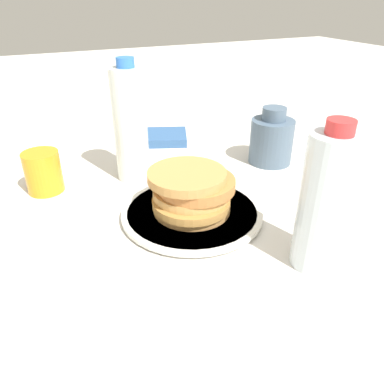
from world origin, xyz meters
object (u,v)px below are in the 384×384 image
plate (192,212)px  juice_glass (43,172)px  water_bottle_near (326,203)px  water_bottle_mid (130,125)px  cream_jug (271,139)px  pancake_stack (192,191)px

plate → juice_glass: size_ratio=3.04×
water_bottle_near → water_bottle_mid: 0.40m
water_bottle_near → water_bottle_mid: bearing=112.3°
cream_jug → water_bottle_mid: bearing=170.0°
plate → cream_jug: size_ratio=1.94×
plate → pancake_stack: bearing=92.1°
juice_glass → water_bottle_mid: 0.19m
water_bottle_mid → juice_glass: bearing=175.0°
cream_jug → water_bottle_mid: 0.31m
water_bottle_near → plate: bearing=120.1°
water_bottle_near → pancake_stack: bearing=120.0°
juice_glass → water_bottle_mid: water_bottle_mid is taller
pancake_stack → cream_jug: 0.29m
plate → cream_jug: cream_jug is taller
plate → pancake_stack: (-0.00, 0.00, 0.04)m
juice_glass → cream_jug: size_ratio=0.64×
cream_jug → plate: bearing=-152.2°
cream_jug → water_bottle_mid: (-0.30, 0.05, 0.06)m
juice_glass → cream_jug: 0.48m
pancake_stack → water_bottle_near: bearing=-60.0°
plate → cream_jug: 0.29m
plate → water_bottle_near: (0.11, -0.18, 0.09)m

